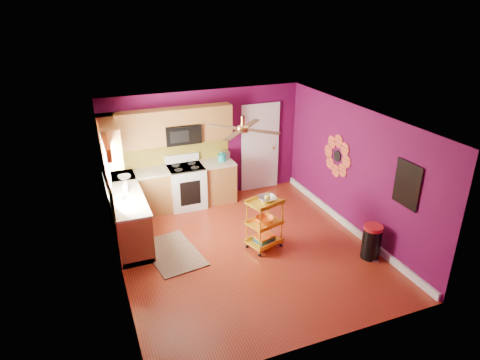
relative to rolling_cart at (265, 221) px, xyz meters
name	(u,v)px	position (x,y,z in m)	size (l,w,h in m)	color
ground	(247,250)	(-0.34, 0.04, -0.55)	(5.00, 5.00, 0.00)	maroon
room_envelope	(249,168)	(-0.32, 0.04, 1.08)	(4.54, 5.04, 2.52)	#56093D
lower_cabinets	(154,200)	(-1.69, 1.86, -0.12)	(2.81, 2.31, 0.94)	brown
electric_range	(186,186)	(-0.89, 2.21, -0.07)	(0.76, 0.66, 1.13)	white
upper_cabinetry	(150,132)	(-1.59, 2.21, 1.25)	(2.80, 2.30, 1.26)	brown
left_window	(106,159)	(-2.56, 1.09, 1.18)	(0.08, 1.35, 1.08)	white
panel_door	(260,148)	(1.01, 2.51, 0.47)	(0.95, 0.11, 2.15)	white
right_wall_art	(366,168)	(1.88, -0.30, 0.89)	(0.04, 2.74, 1.04)	black
ceiling_fan	(243,128)	(-0.34, 0.24, 1.74)	(1.01, 1.01, 0.26)	#BF8C3F
shag_rug	(173,253)	(-1.65, 0.42, -0.54)	(0.85, 1.38, 0.02)	black
rolling_cart	(265,221)	(0.00, 0.00, 0.00)	(0.69, 0.59, 1.08)	yellow
trash_can	(371,242)	(1.64, -1.00, -0.23)	(0.44, 0.44, 0.64)	black
teal_kettle	(222,157)	(-0.04, 2.26, 0.47)	(0.18, 0.18, 0.21)	teal
toaster	(224,155)	(0.06, 2.36, 0.48)	(0.22, 0.15, 0.18)	beige
soap_bottle_a	(125,187)	(-2.28, 1.36, 0.49)	(0.09, 0.09, 0.20)	#EA3F72
soap_bottle_b	(126,184)	(-2.24, 1.54, 0.47)	(0.13, 0.13, 0.16)	white
counter_dish	(124,177)	(-2.21, 2.03, 0.42)	(0.26, 0.26, 0.06)	white
counter_cup	(121,196)	(-2.39, 1.10, 0.44)	(0.12, 0.12, 0.10)	white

